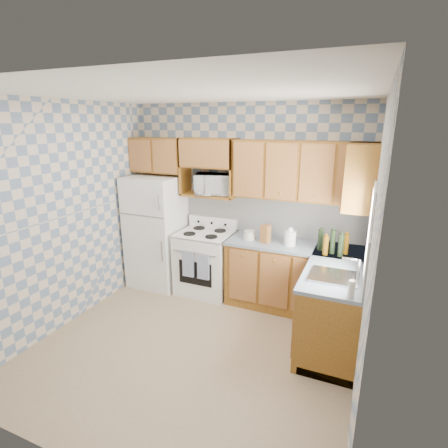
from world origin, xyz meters
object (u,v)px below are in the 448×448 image
(microwave, at_px, (214,184))
(electric_kettle, at_px, (290,238))
(stove_body, at_px, (205,263))
(refrigerator, at_px, (157,232))

(microwave, height_order, electric_kettle, microwave)
(electric_kettle, bearing_deg, microwave, 168.75)
(stove_body, height_order, electric_kettle, electric_kettle)
(refrigerator, xyz_separation_m, microwave, (0.87, 0.20, 0.76))
(refrigerator, bearing_deg, microwave, 13.17)
(stove_body, relative_size, microwave, 1.70)
(stove_body, distance_m, microwave, 1.16)
(stove_body, xyz_separation_m, microwave, (0.07, 0.18, 1.15))
(microwave, bearing_deg, refrigerator, 174.88)
(stove_body, bearing_deg, refrigerator, -178.22)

